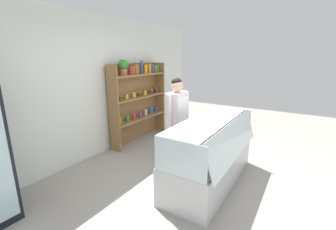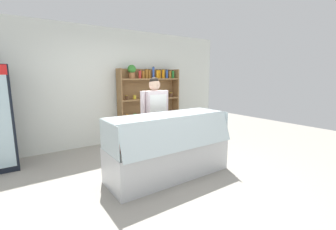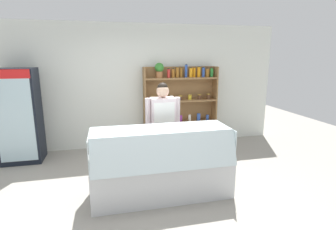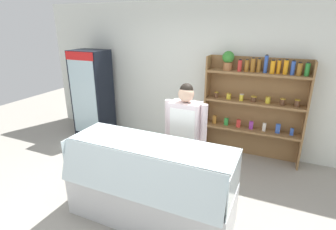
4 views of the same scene
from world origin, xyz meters
name	(u,v)px [view 1 (image 1 of 4)]	position (x,y,z in m)	size (l,w,h in m)	color
ground_plane	(199,186)	(0.00, 0.00, 0.00)	(12.00, 12.00, 0.00)	gray
back_wall	(92,88)	(0.00, 2.29, 1.35)	(6.80, 0.10, 2.70)	silver
shelving_unit	(137,96)	(1.08, 2.07, 1.04)	(1.66, 0.29, 1.87)	olive
deli_display_case	(210,163)	(0.21, -0.08, 0.31)	(1.99, 0.80, 1.01)	silver
shop_clerk	(177,116)	(0.39, 0.63, 0.93)	(0.59, 0.25, 1.59)	#2D2D38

